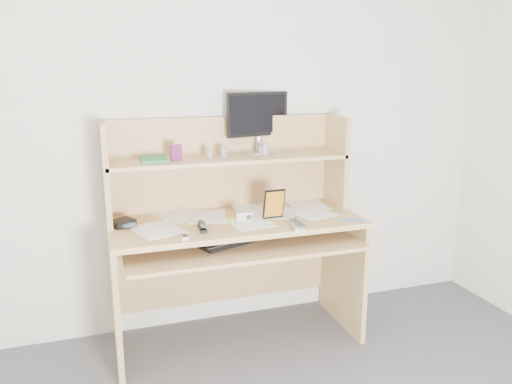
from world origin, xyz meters
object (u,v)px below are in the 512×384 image
object	(u,v)px
keyboard	(235,239)
tv_remote	(297,225)
desk	(233,225)
game_case	(274,204)
monitor	(258,121)

from	to	relation	value
keyboard	tv_remote	world-z (taller)	tv_remote
desk	tv_remote	bearing A→B (deg)	-51.50
keyboard	game_case	distance (m)	0.29
game_case	monitor	xyz separation A→B (m)	(0.02, 0.33, 0.43)
desk	game_case	bearing A→B (deg)	-37.06
tv_remote	monitor	bearing A→B (deg)	110.09
desk	tv_remote	distance (m)	0.43
tv_remote	game_case	size ratio (longest dim) A/B	1.20
desk	monitor	bearing A→B (deg)	40.53
tv_remote	keyboard	bearing A→B (deg)	164.97
desk	keyboard	size ratio (longest dim) A/B	3.04
desk	keyboard	bearing A→B (deg)	-101.17
keyboard	tv_remote	bearing A→B (deg)	-51.25
tv_remote	monitor	world-z (taller)	monitor
desk	tv_remote	world-z (taller)	desk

